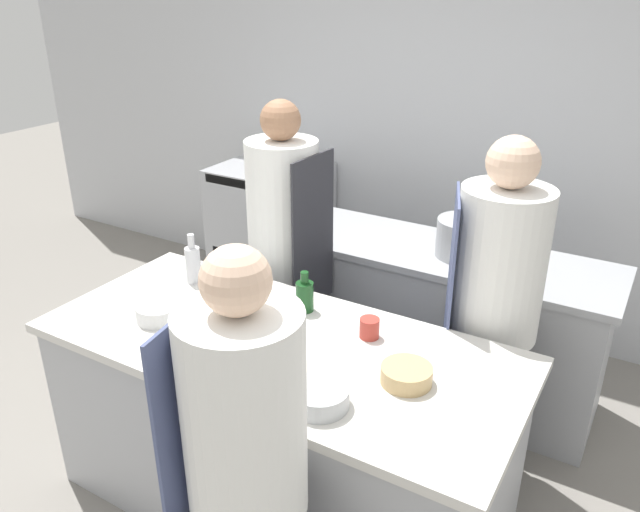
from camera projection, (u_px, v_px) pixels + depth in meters
ground_plane at (282, 499)px, 2.96m from camera, size 16.00×16.00×0.00m
wall_back at (459, 122)px, 4.06m from camera, size 8.00×0.06×2.80m
prep_counter at (280, 425)px, 2.78m from camera, size 2.05×0.91×0.88m
pass_counter at (430, 318)px, 3.64m from camera, size 1.98×0.63×0.88m
oven_range at (271, 232)px, 4.69m from camera, size 0.73×0.68×1.02m
chef_at_prep_near at (248, 489)px, 1.93m from camera, size 0.41×0.39×1.64m
chef_at_stove at (285, 259)px, 3.40m from camera, size 0.40×0.38×1.72m
chef_at_pass_far at (492, 321)px, 2.83m from camera, size 0.46×0.44×1.69m
bottle_olive_oil at (200, 348)px, 2.36m from camera, size 0.07×0.07×0.24m
bottle_vinegar at (218, 305)px, 2.62m from camera, size 0.06×0.06×0.31m
bottle_wine at (193, 264)px, 3.05m from camera, size 0.07×0.07×0.25m
bottle_cooking_oil at (305, 295)px, 2.80m from camera, size 0.08×0.08×0.19m
bowl_mixing_large at (319, 397)px, 2.19m from camera, size 0.21×0.21×0.07m
bowl_prep_small at (407, 375)px, 2.31m from camera, size 0.19×0.19×0.07m
bowl_ceramic_blue at (158, 312)px, 2.74m from camera, size 0.20×0.20×0.07m
cup at (369, 328)px, 2.60m from camera, size 0.08×0.08×0.09m
stockpot at (464, 238)px, 3.34m from camera, size 0.29×0.29×0.21m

